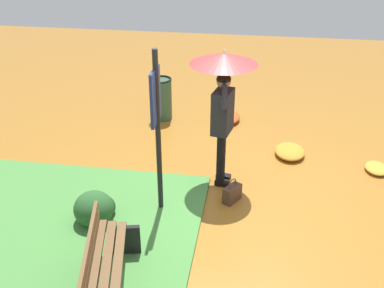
% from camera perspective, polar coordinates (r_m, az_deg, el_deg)
% --- Properties ---
extents(ground_plane, '(18.00, 18.00, 0.00)m').
position_cam_1_polar(ground_plane, '(6.77, 5.25, -5.85)').
color(ground_plane, '#9E6623').
extents(grass_verge, '(4.80, 4.00, 0.05)m').
position_cam_1_polar(grass_verge, '(5.73, -21.84, -15.29)').
color(grass_verge, '#47843D').
rests_on(grass_verge, ground_plane).
extents(person_with_umbrella, '(0.96, 0.96, 2.04)m').
position_cam_1_polar(person_with_umbrella, '(6.32, 4.00, 7.48)').
color(person_with_umbrella, black).
rests_on(person_with_umbrella, ground_plane).
extents(info_sign_post, '(0.44, 0.07, 2.30)m').
position_cam_1_polar(info_sign_post, '(5.64, -4.53, 3.64)').
color(info_sign_post, black).
rests_on(info_sign_post, ground_plane).
extents(handbag, '(0.33, 0.28, 0.37)m').
position_cam_1_polar(handbag, '(6.48, 5.12, -6.27)').
color(handbag, '#4C3323').
rests_on(handbag, ground_plane).
extents(park_bench, '(1.42, 0.67, 0.75)m').
position_cam_1_polar(park_bench, '(4.99, -11.21, -15.17)').
color(park_bench, black).
rests_on(park_bench, ground_plane).
extents(trash_bin, '(0.42, 0.42, 0.83)m').
position_cam_1_polar(trash_bin, '(8.83, -3.90, 5.81)').
color(trash_bin, '#2D5138').
rests_on(trash_bin, ground_plane).
extents(shrub_cluster, '(0.58, 0.52, 0.47)m').
position_cam_1_polar(shrub_cluster, '(6.14, -12.15, -8.01)').
color(shrub_cluster, '#285628').
rests_on(shrub_cluster, ground_plane).
extents(leaf_pile_near_person, '(0.63, 0.50, 0.14)m').
position_cam_1_polar(leaf_pile_near_person, '(7.79, 12.35, -0.93)').
color(leaf_pile_near_person, '#C68428').
rests_on(leaf_pile_near_person, ground_plane).
extents(leaf_pile_by_bench, '(0.68, 0.54, 0.15)m').
position_cam_1_polar(leaf_pile_by_bench, '(8.86, 4.36, 3.45)').
color(leaf_pile_by_bench, '#B74C1E').
rests_on(leaf_pile_by_bench, ground_plane).
extents(leaf_pile_far_path, '(0.45, 0.36, 0.10)m').
position_cam_1_polar(leaf_pile_far_path, '(7.76, 22.44, -2.87)').
color(leaf_pile_far_path, gold).
rests_on(leaf_pile_far_path, ground_plane).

